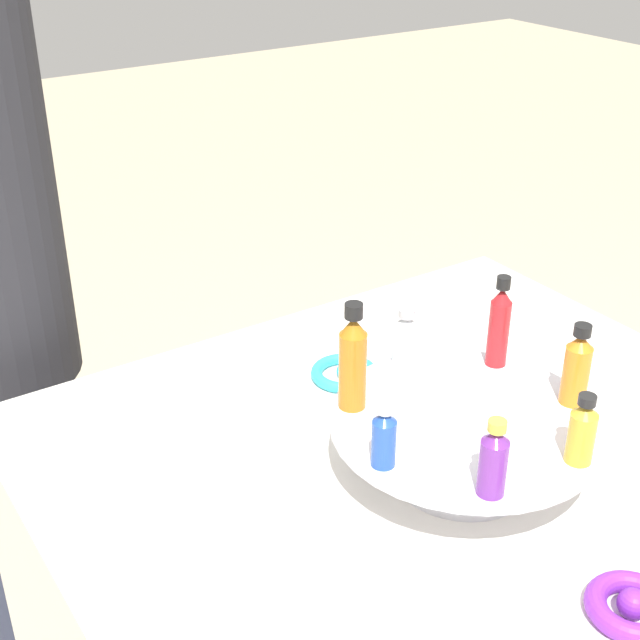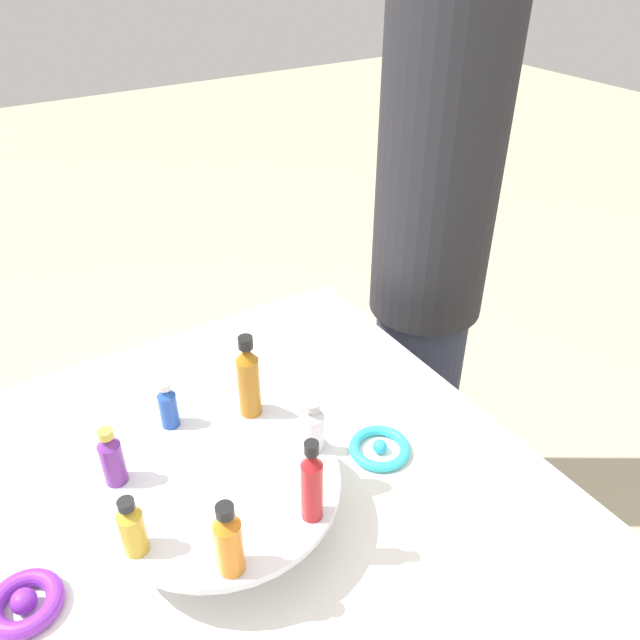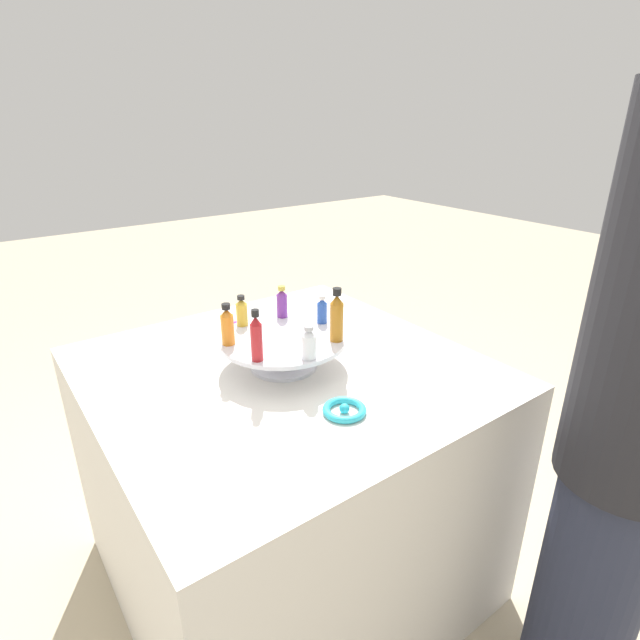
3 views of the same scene
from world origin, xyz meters
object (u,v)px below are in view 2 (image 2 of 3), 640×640
(ribbon_bow_purple, at_px, (25,603))
(person_figure, at_px, (429,256))
(bottle_orange, at_px, (229,541))
(bottle_amber, at_px, (248,379))
(bottle_red, at_px, (312,484))
(bottle_clear, at_px, (312,427))
(bottle_blue, at_px, (168,406))
(bottle_purple, at_px, (112,458))
(ribbon_bow_teal, at_px, (380,448))
(bottle_gold, at_px, (132,528))
(display_stand, at_px, (222,492))

(ribbon_bow_purple, distance_m, person_figure, 1.11)
(bottle_orange, xyz_separation_m, bottle_amber, (-0.25, 0.15, 0.02))
(bottle_red, height_order, bottle_clear, bottle_red)
(bottle_red, xyz_separation_m, bottle_clear, (-0.11, 0.07, -0.02))
(bottle_amber, bearing_deg, ribbon_bow_purple, -76.11)
(bottle_blue, bearing_deg, bottle_orange, -5.85)
(bottle_purple, relative_size, bottle_blue, 1.16)
(ribbon_bow_teal, bearing_deg, bottle_gold, -84.52)
(bottle_red, distance_m, bottle_amber, 0.23)
(display_stand, relative_size, ribbon_bow_purple, 3.45)
(bottle_gold, xyz_separation_m, bottle_red, (0.07, 0.22, 0.02))
(bottle_red, relative_size, bottle_blue, 1.60)
(display_stand, height_order, bottle_orange, bottle_orange)
(bottle_purple, distance_m, bottle_blue, 0.13)
(bottle_clear, relative_size, ribbon_bow_purple, 0.87)
(bottle_gold, height_order, bottle_blue, bottle_gold)
(bottle_blue, bearing_deg, person_figure, 108.88)
(bottle_gold, relative_size, bottle_clear, 1.03)
(bottle_amber, distance_m, person_figure, 0.72)
(bottle_red, bearing_deg, ribbon_bow_teal, 119.25)
(display_stand, relative_size, ribbon_bow_teal, 3.34)
(ribbon_bow_purple, bearing_deg, bottle_purple, 113.11)
(display_stand, xyz_separation_m, bottle_red, (0.13, 0.08, 0.09))
(person_figure, bearing_deg, bottle_gold, -1.31)
(bottle_clear, xyz_separation_m, person_figure, (-0.43, 0.60, -0.07))
(bottle_clear, distance_m, bottle_amber, 0.13)
(display_stand, bearing_deg, bottle_clear, 84.15)
(ribbon_bow_purple, bearing_deg, bottle_gold, 67.68)
(person_figure, bearing_deg, bottle_red, 9.98)
(ribbon_bow_teal, bearing_deg, bottle_orange, -68.57)
(bottle_blue, bearing_deg, bottle_amber, 71.30)
(ribbon_bow_teal, distance_m, ribbon_bow_purple, 0.57)
(display_stand, relative_size, bottle_purple, 3.60)
(bottle_red, height_order, ribbon_bow_purple, bottle_red)
(bottle_purple, height_order, bottle_orange, bottle_orange)
(bottle_clear, bearing_deg, display_stand, -95.85)
(bottle_orange, relative_size, ribbon_bow_purple, 1.12)
(bottle_clear, bearing_deg, bottle_amber, -160.13)
(bottle_orange, height_order, bottle_blue, bottle_orange)
(display_stand, relative_size, bottle_amber, 2.35)
(display_stand, relative_size, bottle_orange, 3.07)
(bottle_orange, height_order, bottle_red, bottle_red)
(bottle_gold, height_order, bottle_amber, bottle_amber)
(bottle_gold, distance_m, bottle_blue, 0.23)
(bottle_purple, distance_m, ribbon_bow_purple, 0.21)
(bottle_purple, xyz_separation_m, bottle_gold, (0.13, -0.01, -0.00))
(display_stand, bearing_deg, bottle_blue, -172.99)
(bottle_blue, relative_size, ribbon_bow_teal, 0.80)
(bottle_blue, bearing_deg, display_stand, 7.01)
(display_stand, xyz_separation_m, person_figure, (-0.41, 0.75, -0.00))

